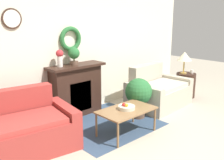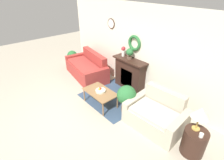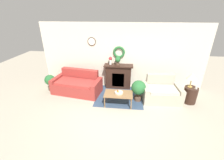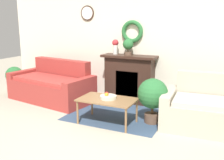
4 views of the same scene
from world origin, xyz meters
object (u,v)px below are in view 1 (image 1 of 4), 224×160
couch_left (9,133)px  side_table_by_loveseat (185,85)px  mug (192,72)px  fireplace (76,90)px  potted_plant_floor_by_loveseat (139,93)px  potted_plant_on_mantel (74,54)px  coffee_table (127,112)px  fruit_bowl (126,107)px  table_lamp (184,57)px  vase_on_mantel_left (60,57)px  loveseat_right (158,92)px

couch_left → side_table_by_loveseat: bearing=5.2°
side_table_by_loveseat → mug: size_ratio=6.91×
fireplace → potted_plant_floor_by_loveseat: bearing=-49.6°
fireplace → potted_plant_on_mantel: size_ratio=3.45×
couch_left → potted_plant_floor_by_loveseat: (2.46, -0.36, 0.18)m
fireplace → coffee_table: fireplace is taller
couch_left → fruit_bowl: (1.76, -0.71, 0.16)m
fruit_bowl → mug: size_ratio=3.35×
couch_left → potted_plant_on_mantel: size_ratio=5.88×
fireplace → mug: size_ratio=13.81×
coffee_table → mug: (2.71, 0.37, 0.24)m
mug → potted_plant_on_mantel: potted_plant_on_mantel is taller
table_lamp → vase_on_mantel_left: size_ratio=1.64×
table_lamp → vase_on_mantel_left: (-2.99, 0.82, 0.23)m
loveseat_right → side_table_by_loveseat: loveseat_right is taller
side_table_by_loveseat → potted_plant_on_mantel: potted_plant_on_mantel is taller
fruit_bowl → loveseat_right: bearing=18.5°
vase_on_mantel_left → potted_plant_floor_by_loveseat: vase_on_mantel_left is taller
couch_left → coffee_table: couch_left is taller
mug → side_table_by_loveseat: bearing=142.1°
potted_plant_floor_by_loveseat → table_lamp: bearing=4.4°
fruit_bowl → potted_plant_on_mantel: bearing=96.5°
fireplace → vase_on_mantel_left: 0.79m
couch_left → potted_plant_floor_by_loveseat: size_ratio=2.54×
table_lamp → potted_plant_on_mantel: size_ratio=1.54×
mug → potted_plant_on_mantel: size_ratio=0.25×
loveseat_right → fireplace: bearing=151.4°
loveseat_right → table_lamp: bearing=-6.1°
fruit_bowl → table_lamp: (2.53, 0.49, 0.54)m
potted_plant_on_mantel → loveseat_right: bearing=-24.0°
fruit_bowl → vase_on_mantel_left: bearing=109.1°
fireplace → coffee_table: (0.10, -1.32, -0.13)m
fireplace → side_table_by_loveseat: size_ratio=2.00×
coffee_table → potted_plant_on_mantel: bearing=96.1°
fireplace → side_table_by_loveseat: (2.70, -0.87, -0.23)m
potted_plant_on_mantel → fruit_bowl: bearing=-83.5°
loveseat_right → vase_on_mantel_left: bearing=155.0°
coffee_table → potted_plant_on_mantel: (-0.14, 1.30, 0.86)m
table_lamp → potted_plant_floor_by_loveseat: bearing=-175.6°
fruit_bowl → vase_on_mantel_left: (-0.46, 1.31, 0.76)m
fireplace → potted_plant_floor_by_loveseat: 1.26m
couch_left → side_table_by_loveseat: size_ratio=3.41×
potted_plant_floor_by_loveseat → coffee_table: bearing=-153.4°
fireplace → side_table_by_loveseat: bearing=-17.8°
fireplace → loveseat_right: fireplace is taller
coffee_table → fruit_bowl: (0.01, 0.01, 0.08)m
potted_plant_floor_by_loveseat → loveseat_right: bearing=11.8°
couch_left → fruit_bowl: size_ratio=7.02×
potted_plant_floor_by_loveseat → vase_on_mantel_left: bearing=140.2°
fruit_bowl → fireplace: bearing=94.9°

